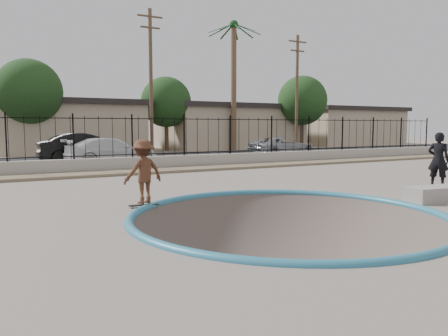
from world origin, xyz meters
name	(u,v)px	position (x,y,z in m)	size (l,w,h in m)	color
ground	(123,190)	(0.00, 12.00, -1.10)	(120.00, 120.00, 2.20)	slate
bowl_pit	(288,217)	(0.00, -1.00, 0.00)	(6.84, 6.84, 1.80)	#493D38
coping_ring	(288,217)	(0.00, -1.00, 0.00)	(7.04, 7.04, 0.20)	teal
rock_strip	(141,172)	(0.00, 9.20, 0.06)	(42.00, 1.60, 0.11)	#8F7F5D
retaining_wall	(133,164)	(0.00, 10.30, 0.30)	(42.00, 0.45, 0.60)	#A0998D
fence	(132,137)	(0.00, 10.30, 1.50)	(40.00, 0.04, 1.80)	black
street	(98,160)	(0.00, 17.00, 0.02)	(90.00, 8.00, 0.04)	black
house_center	(69,126)	(0.00, 26.50, 1.97)	(10.60, 8.60, 3.90)	tan
house_east	(228,126)	(14.00, 26.50, 1.97)	(12.60, 8.60, 3.90)	tan
house_east_far	(341,126)	(28.00, 26.50, 1.97)	(11.60, 8.60, 3.90)	tan
palm_right	(234,58)	(12.00, 22.00, 7.33)	(2.30, 2.30, 10.30)	brown
utility_pole_mid	(151,80)	(4.00, 19.00, 4.96)	(1.70, 0.24, 9.50)	#473323
utility_pole_right	(297,91)	(16.00, 19.00, 4.70)	(1.70, 0.24, 9.00)	#473323
street_tree_left	(29,92)	(-3.00, 23.00, 4.19)	(4.32, 4.32, 6.36)	#473323
street_tree_mid	(166,102)	(7.00, 24.00, 3.84)	(3.96, 3.96, 5.83)	#473323
street_tree_right	(302,101)	(19.00, 22.00, 4.19)	(4.32, 4.32, 6.36)	#473323
skater	(143,176)	(-2.41, 1.60, 0.78)	(1.01, 0.58, 1.56)	brown
skateboard	(144,205)	(-2.41, 1.60, 0.05)	(0.75, 0.26, 0.06)	black
videographer	(438,160)	(7.18, 0.44, 0.89)	(0.65, 0.43, 1.78)	black
concrete_ledge	(436,194)	(4.58, -1.35, 0.20)	(1.60, 0.70, 0.40)	gray
car_b	(86,148)	(-1.06, 15.00, 0.82)	(1.66, 4.75, 1.57)	black
car_c	(112,151)	(-0.12, 13.40, 0.71)	(1.89, 4.65, 1.35)	silver
car_d	(282,147)	(11.01, 14.07, 0.66)	(2.06, 4.47, 1.24)	gray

